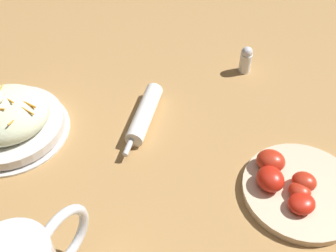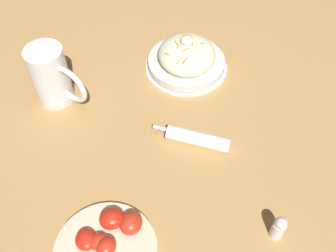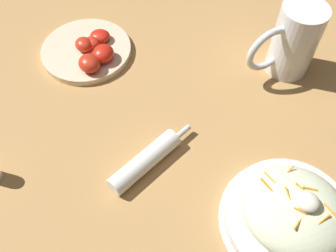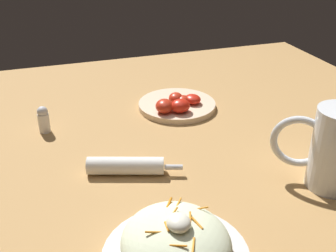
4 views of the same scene
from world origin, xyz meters
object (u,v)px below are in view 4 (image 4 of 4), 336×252
beer_mug (333,152)px  napkin_roll (127,167)px  salad_plate (176,251)px  tomato_plate (177,104)px  salt_shaker (43,119)px

beer_mug → napkin_roll: bearing=-113.4°
beer_mug → salad_plate: bearing=-72.8°
tomato_plate → salad_plate: bearing=-19.7°
salt_shaker → napkin_roll: bearing=31.0°
tomato_plate → salt_shaker: (0.02, -0.34, 0.02)m
salad_plate → beer_mug: size_ratio=1.46×
tomato_plate → salt_shaker: salt_shaker is taller
salad_plate → tomato_plate: salad_plate is taller
napkin_roll → salt_shaker: bearing=-149.0°
napkin_roll → salt_shaker: salt_shaker is taller
salad_plate → salt_shaker: 0.52m
salad_plate → beer_mug: bearing=107.2°
beer_mug → tomato_plate: size_ratio=0.78×
beer_mug → tomato_plate: (-0.41, -0.16, -0.06)m
beer_mug → tomato_plate: beer_mug is taller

